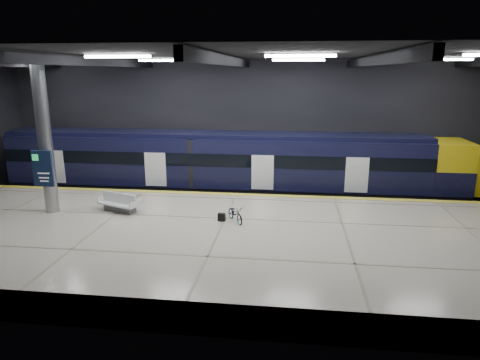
# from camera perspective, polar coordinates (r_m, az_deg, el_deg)

# --- Properties ---
(ground) EXTENTS (30.00, 30.00, 0.00)m
(ground) POSITION_cam_1_polar(r_m,az_deg,el_deg) (20.06, -1.51, -7.13)
(ground) COLOR black
(ground) RESTS_ON ground
(room_shell) EXTENTS (30.10, 16.10, 8.05)m
(room_shell) POSITION_cam_1_polar(r_m,az_deg,el_deg) (18.75, -1.62, 9.37)
(room_shell) COLOR black
(room_shell) RESTS_ON ground
(platform) EXTENTS (30.00, 11.00, 1.10)m
(platform) POSITION_cam_1_polar(r_m,az_deg,el_deg) (17.57, -2.72, -8.41)
(platform) COLOR beige
(platform) RESTS_ON ground
(safety_strip) EXTENTS (30.00, 0.40, 0.01)m
(safety_strip) POSITION_cam_1_polar(r_m,az_deg,el_deg) (22.28, -0.49, -1.91)
(safety_strip) COLOR gold
(safety_strip) RESTS_ON platform
(rails) EXTENTS (30.00, 1.52, 0.16)m
(rails) POSITION_cam_1_polar(r_m,az_deg,el_deg) (25.19, 0.32, -2.42)
(rails) COLOR gray
(rails) RESTS_ON ground
(train) EXTENTS (29.40, 2.84, 3.79)m
(train) POSITION_cam_1_polar(r_m,az_deg,el_deg) (24.69, 0.46, 1.98)
(train) COLOR black
(train) RESTS_ON ground
(bench) EXTENTS (2.12, 1.45, 0.87)m
(bench) POSITION_cam_1_polar(r_m,az_deg,el_deg) (20.32, -15.73, -3.20)
(bench) COLOR #595B60
(bench) RESTS_ON platform
(bicycle) EXTENTS (1.13, 1.43, 0.73)m
(bicycle) POSITION_cam_1_polar(r_m,az_deg,el_deg) (18.20, -0.61, -4.50)
(bicycle) COLOR #99999E
(bicycle) RESTS_ON platform
(pannier_bag) EXTENTS (0.33, 0.23, 0.35)m
(pannier_bag) POSITION_cam_1_polar(r_m,az_deg,el_deg) (18.34, -2.48, -4.98)
(pannier_bag) COLOR black
(pannier_bag) RESTS_ON platform
(info_column) EXTENTS (0.90, 0.78, 6.90)m
(info_column) POSITION_cam_1_polar(r_m,az_deg,el_deg) (20.70, -24.62, 5.05)
(info_column) COLOR #9EA0A5
(info_column) RESTS_ON platform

